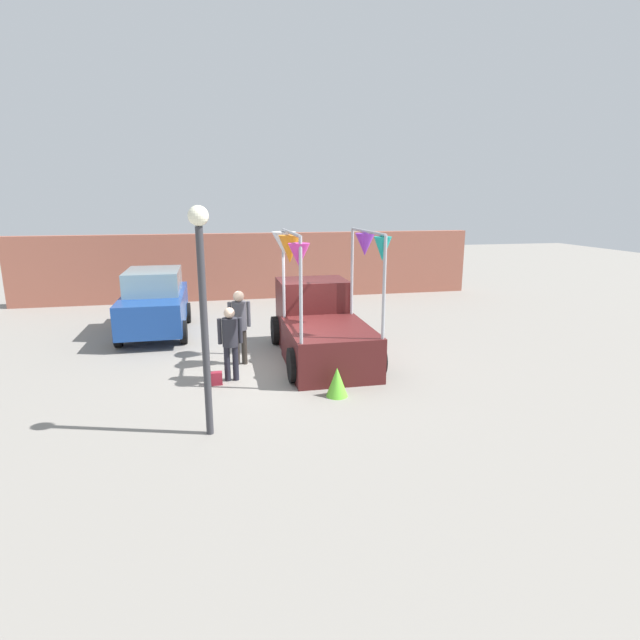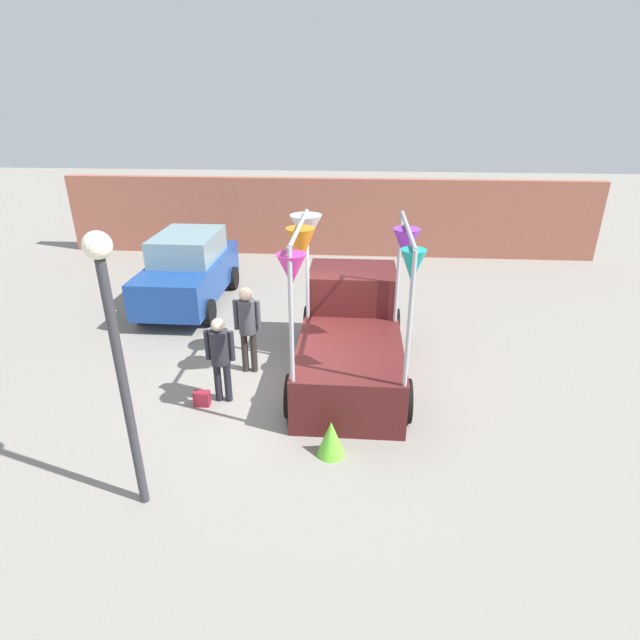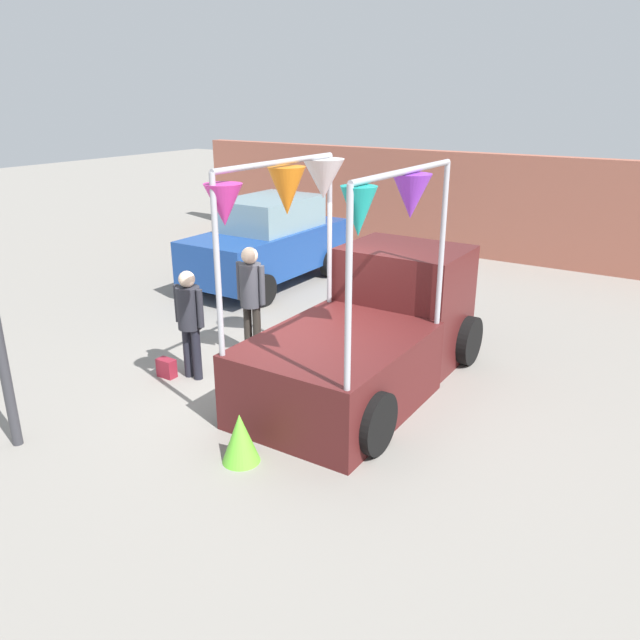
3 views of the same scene
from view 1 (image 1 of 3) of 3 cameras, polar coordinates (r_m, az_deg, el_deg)
ground_plane at (r=11.85m, az=-3.87°, el=-5.44°), size 60.00×60.00×0.00m
vendor_truck at (r=12.49m, az=-0.09°, el=-0.24°), size 2.36×4.04×3.20m
parked_car at (r=15.40m, az=-18.38°, el=1.96°), size 1.88×4.00×1.88m
person_customer at (r=10.89m, az=-10.22°, el=-1.93°), size 0.53×0.34×1.63m
person_vendor at (r=11.93m, az=-9.19°, el=-0.01°), size 0.53×0.34×1.79m
handbag at (r=10.95m, az=-11.83°, el=-6.55°), size 0.28×0.16×0.28m
street_lamp at (r=8.10m, az=-13.30°, el=3.44°), size 0.32×0.32×3.77m
brick_boundary_wall at (r=20.13m, az=-7.59°, el=6.12°), size 18.00×0.36×2.60m
folded_kite_bundle_lime at (r=10.07m, az=1.95°, el=-7.09°), size 0.53×0.53×0.60m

